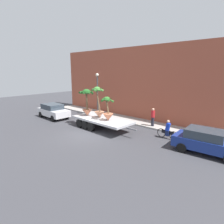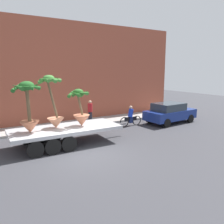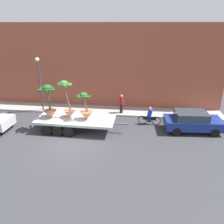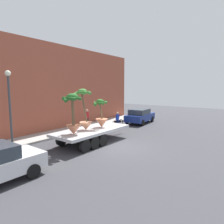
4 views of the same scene
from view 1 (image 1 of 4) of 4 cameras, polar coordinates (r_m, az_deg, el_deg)
name	(u,v)px [view 1 (image 1 of 4)]	position (r m, az deg, el deg)	size (l,w,h in m)	color
ground_plane	(87,135)	(16.36, -7.46, -6.70)	(60.00, 60.00, 0.00)	#38383D
sidewalk	(131,120)	(20.59, 5.65, -2.45)	(24.00, 2.20, 0.15)	#A39E99
building_facade	(141,84)	(21.35, 8.66, 8.38)	(24.00, 1.20, 7.77)	#9E4C38
flatbed_trailer	(100,120)	(17.73, -3.63, -2.52)	(6.93, 2.52, 0.98)	#B7BABF
potted_palm_rear	(108,111)	(16.66, -1.30, 0.27)	(1.27, 1.21, 2.10)	#B26647
potted_palm_middle	(87,103)	(18.57, -7.49, 2.80)	(1.57, 1.47, 2.59)	#B26647
potted_palm_front	(98,103)	(17.77, -4.08, 2.55)	(1.25, 1.28, 2.86)	tan
cyclist	(168,130)	(15.75, 16.26, -5.30)	(1.84, 0.36, 1.54)	black
parked_car	(207,141)	(13.92, 26.52, -7.78)	(4.33, 2.20, 1.58)	navy
trailing_car	(53,111)	(22.66, -17.12, 0.37)	(4.19, 2.03, 1.58)	silver
pedestrian_near_gate	(153,117)	(18.31, 12.08, -1.41)	(0.36, 0.36, 1.71)	black
street_lamp	(97,89)	(22.31, -4.36, 6.95)	(0.36, 0.36, 4.83)	#383D42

